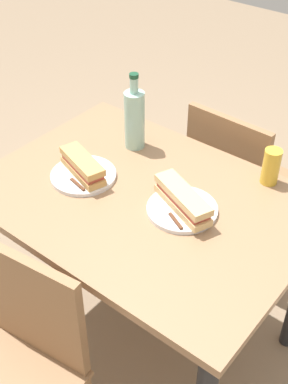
{
  "coord_description": "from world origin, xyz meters",
  "views": [
    {
      "loc": [
        -0.84,
        1.05,
        1.85
      ],
      "look_at": [
        0.0,
        0.0,
        0.78
      ],
      "focal_mm": 47.71,
      "sensor_mm": 36.0,
      "label": 1
    }
  ],
  "objects_px": {
    "water_bottle": "(134,118)",
    "plate_near": "(182,209)",
    "knife_near": "(170,214)",
    "chair_near": "(234,181)",
    "baguette_sandwich_near": "(183,199)",
    "chair_far": "(17,362)",
    "plate_far": "(83,175)",
    "knife_far": "(72,179)",
    "baguette_sandwich_far": "(83,166)",
    "beer_glass": "(271,167)",
    "dining_table": "(144,223)"
  },
  "relations": [
    {
      "from": "knife_near",
      "to": "beer_glass",
      "type": "relative_size",
      "value": 1.25
    },
    {
      "from": "chair_far",
      "to": "beer_glass",
      "type": "relative_size",
      "value": 6.36
    },
    {
      "from": "chair_far",
      "to": "plate_far",
      "type": "distance_m",
      "value": 0.66
    },
    {
      "from": "chair_far",
      "to": "plate_near",
      "type": "distance_m",
      "value": 0.7
    },
    {
      "from": "knife_near",
      "to": "beer_glass",
      "type": "bearing_deg",
      "value": -112.52
    },
    {
      "from": "dining_table",
      "to": "water_bottle",
      "type": "bearing_deg",
      "value": -44.72
    },
    {
      "from": "plate_near",
      "to": "baguette_sandwich_near",
      "type": "distance_m",
      "value": 0.04
    },
    {
      "from": "knife_far",
      "to": "beer_glass",
      "type": "bearing_deg",
      "value": -140.35
    },
    {
      "from": "baguette_sandwich_far",
      "to": "baguette_sandwich_near",
      "type": "bearing_deg",
      "value": -169.75
    },
    {
      "from": "chair_near",
      "to": "beer_glass",
      "type": "height_order",
      "value": "beer_glass"
    },
    {
      "from": "baguette_sandwich_near",
      "to": "baguette_sandwich_far",
      "type": "bearing_deg",
      "value": 10.25
    },
    {
      "from": "chair_near",
      "to": "baguette_sandwich_far",
      "type": "height_order",
      "value": "chair_near"
    },
    {
      "from": "water_bottle",
      "to": "plate_near",
      "type": "bearing_deg",
      "value": 151.26
    },
    {
      "from": "chair_far",
      "to": "knife_far",
      "type": "relative_size",
      "value": 4.75
    },
    {
      "from": "plate_far",
      "to": "knife_far",
      "type": "bearing_deg",
      "value": 84.56
    },
    {
      "from": "water_bottle",
      "to": "beer_glass",
      "type": "distance_m",
      "value": 0.53
    },
    {
      "from": "baguette_sandwich_near",
      "to": "baguette_sandwich_far",
      "type": "relative_size",
      "value": 1.13
    },
    {
      "from": "knife_far",
      "to": "water_bottle",
      "type": "relative_size",
      "value": 0.59
    },
    {
      "from": "plate_near",
      "to": "plate_far",
      "type": "relative_size",
      "value": 1.0
    },
    {
      "from": "dining_table",
      "to": "plate_near",
      "type": "xyz_separation_m",
      "value": [
        -0.14,
        -0.02,
        0.13
      ]
    },
    {
      "from": "chair_far",
      "to": "knife_near",
      "type": "height_order",
      "value": "chair_far"
    },
    {
      "from": "chair_near",
      "to": "knife_near",
      "type": "relative_size",
      "value": 5.08
    },
    {
      "from": "baguette_sandwich_near",
      "to": "plate_far",
      "type": "xyz_separation_m",
      "value": [
        0.38,
        0.07,
        -0.04
      ]
    },
    {
      "from": "chair_near",
      "to": "baguette_sandwich_near",
      "type": "xyz_separation_m",
      "value": [
        -0.11,
        0.58,
        0.32
      ]
    },
    {
      "from": "baguette_sandwich_far",
      "to": "knife_far",
      "type": "relative_size",
      "value": 1.27
    },
    {
      "from": "beer_glass",
      "to": "plate_near",
      "type": "bearing_deg",
      "value": 65.56
    },
    {
      "from": "chair_far",
      "to": "dining_table",
      "type": "bearing_deg",
      "value": -91.04
    },
    {
      "from": "knife_near",
      "to": "baguette_sandwich_far",
      "type": "height_order",
      "value": "baguette_sandwich_far"
    },
    {
      "from": "plate_near",
      "to": "water_bottle",
      "type": "xyz_separation_m",
      "value": [
        0.37,
        -0.2,
        0.11
      ]
    },
    {
      "from": "baguette_sandwich_near",
      "to": "knife_far",
      "type": "distance_m",
      "value": 0.41
    },
    {
      "from": "dining_table",
      "to": "baguette_sandwich_near",
      "type": "xyz_separation_m",
      "value": [
        -0.14,
        -0.02,
        0.17
      ]
    },
    {
      "from": "baguette_sandwich_near",
      "to": "knife_far",
      "type": "relative_size",
      "value": 1.43
    },
    {
      "from": "plate_near",
      "to": "baguette_sandwich_far",
      "type": "height_order",
      "value": "baguette_sandwich_far"
    },
    {
      "from": "chair_far",
      "to": "knife_far",
      "type": "bearing_deg",
      "value": -65.06
    },
    {
      "from": "chair_near",
      "to": "water_bottle",
      "type": "bearing_deg",
      "value": 55.94
    },
    {
      "from": "chair_near",
      "to": "water_bottle",
      "type": "height_order",
      "value": "water_bottle"
    },
    {
      "from": "chair_near",
      "to": "knife_near",
      "type": "distance_m",
      "value": 0.71
    },
    {
      "from": "plate_far",
      "to": "knife_far",
      "type": "distance_m",
      "value": 0.05
    },
    {
      "from": "plate_far",
      "to": "beer_glass",
      "type": "distance_m",
      "value": 0.66
    },
    {
      "from": "knife_near",
      "to": "dining_table",
      "type": "bearing_deg",
      "value": -14.05
    },
    {
      "from": "chair_far",
      "to": "chair_near",
      "type": "relative_size",
      "value": 1.0
    },
    {
      "from": "plate_near",
      "to": "knife_far",
      "type": "relative_size",
      "value": 1.32
    },
    {
      "from": "plate_far",
      "to": "water_bottle",
      "type": "height_order",
      "value": "water_bottle"
    },
    {
      "from": "baguette_sandwich_near",
      "to": "knife_far",
      "type": "xyz_separation_m",
      "value": [
        0.39,
        0.12,
        -0.03
      ]
    },
    {
      "from": "baguette_sandwich_near",
      "to": "plate_far",
      "type": "height_order",
      "value": "baguette_sandwich_near"
    },
    {
      "from": "knife_near",
      "to": "chair_near",
      "type": "bearing_deg",
      "value": -80.59
    },
    {
      "from": "baguette_sandwich_near",
      "to": "beer_glass",
      "type": "height_order",
      "value": "beer_glass"
    },
    {
      "from": "baguette_sandwich_far",
      "to": "beer_glass",
      "type": "xyz_separation_m",
      "value": [
        -0.53,
        -0.39,
        0.02
      ]
    },
    {
      "from": "plate_near",
      "to": "beer_glass",
      "type": "bearing_deg",
      "value": -114.44
    },
    {
      "from": "baguette_sandwich_near",
      "to": "water_bottle",
      "type": "height_order",
      "value": "water_bottle"
    }
  ]
}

